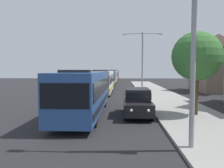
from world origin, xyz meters
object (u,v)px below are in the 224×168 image
bus_fourth_in_line (112,76)px  streetlamp_near (194,29)px  bus_second_in_line (103,81)px  roadside_tree (197,56)px  streetlamp_mid (142,56)px  bus_lead (85,91)px  bus_rear (114,75)px  white_suv (137,101)px  bus_middle (109,78)px  bus_tail_end (115,74)px  box_truck_oncoming (107,74)px

bus_fourth_in_line → streetlamp_near: size_ratio=1.52×
bus_second_in_line → roadside_tree: bearing=-62.4°
bus_second_in_line → streetlamp_mid: 6.47m
bus_second_in_line → bus_lead: bearing=-90.0°
bus_second_in_line → bus_rear: 40.49m
bus_fourth_in_line → bus_rear: 13.66m
white_suv → roadside_tree: size_ratio=0.86×
bus_lead → white_suv: 3.77m
white_suv → streetlamp_mid: (1.70, 15.35, 4.10)m
bus_lead → white_suv: bus_lead is taller
bus_second_in_line → bus_middle: same height
bus_lead → streetlamp_near: 9.44m
bus_rear → bus_tail_end: 13.41m
bus_second_in_line → streetlamp_mid: size_ratio=1.40×
bus_rear → bus_tail_end: (-0.00, 13.41, -0.00)m
box_truck_oncoming → bus_fourth_in_line: bearing=-83.8°
bus_lead → box_truck_oncoming: bus_lead is taller
bus_fourth_in_line → box_truck_oncoming: bus_fourth_in_line is taller
bus_fourth_in_line → white_suv: bearing=-84.9°
bus_second_in_line → bus_tail_end: same height
box_truck_oncoming → bus_middle: bearing=-85.7°
bus_tail_end → box_truck_oncoming: bearing=133.3°
bus_lead → streetlamp_mid: 16.32m
bus_middle → bus_tail_end: (0.00, 40.23, 0.00)m
bus_lead → box_truck_oncoming: size_ratio=1.66×
white_suv → box_truck_oncoming: (-7.00, 71.81, 0.67)m
box_truck_oncoming → bus_rear: bearing=-79.0°
streetlamp_near → roadside_tree: size_ratio=1.34×
bus_tail_end → streetlamp_near: streetlamp_near is taller
bus_tail_end → white_suv: bearing=-86.9°
bus_fourth_in_line → bus_rear: (0.00, 13.66, 0.00)m
bus_tail_end → box_truck_oncoming: size_ratio=1.52×
white_suv → box_truck_oncoming: 72.15m
bus_rear → white_suv: size_ratio=2.40×
roadside_tree → streetlamp_near: bearing=-109.1°
bus_second_in_line → streetlamp_near: size_ratio=1.52×
roadside_tree → white_suv: bearing=176.6°
box_truck_oncoming → roadside_tree: (10.96, -72.04, 2.41)m
bus_tail_end → roadside_tree: roadside_tree is taller
roadside_tree → bus_middle: bearing=105.1°
bus_second_in_line → bus_fourth_in_line: size_ratio=1.00×
bus_tail_end → box_truck_oncoming: 4.81m
bus_middle → bus_rear: (0.00, 26.82, 0.00)m
bus_second_in_line → streetlamp_near: streetlamp_near is taller
bus_second_in_line → box_truck_oncoming: size_ratio=1.63×
bus_fourth_in_line → box_truck_oncoming: bearing=96.2°
bus_lead → bus_rear: (-0.00, 54.55, -0.00)m
bus_rear → roadside_tree: roadside_tree is taller
streetlamp_mid → bus_middle: bearing=113.0°
bus_second_in_line → streetlamp_mid: streetlamp_mid is taller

